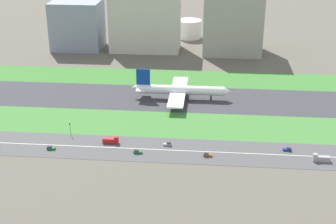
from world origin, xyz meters
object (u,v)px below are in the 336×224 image
object	(u,v)px
car_0	(137,152)
fuel_tank_east	(223,32)
car_4	(287,149)
traffic_light	(70,128)
fuel_tank_centre	(189,29)
truck_1	(321,158)
car_2	(168,144)
car_5	(207,155)
truck_0	(111,141)
office_tower	(233,21)
car_6	(51,148)
hangar_building	(145,19)
fuel_tank_west	(162,29)
airliner	(179,90)
terminal_building	(77,25)

from	to	relation	value
car_0	fuel_tank_east	xyz separation A→B (m)	(46.08, 237.00, 5.79)
car_4	traffic_light	bearing A→B (deg)	176.12
car_4	fuel_tank_centre	world-z (taller)	fuel_tank_centre
truck_1	car_2	bearing A→B (deg)	-7.32
car_5	truck_0	bearing A→B (deg)	-10.92
traffic_light	office_tower	distance (m)	198.80
car_6	fuel_tank_east	size ratio (longest dim) A/B	0.24
car_6	car_5	world-z (taller)	same
car_0	hangar_building	distance (m)	195.00
fuel_tank_west	fuel_tank_east	xyz separation A→B (m)	(58.45, 0.00, -1.00)
airliner	hangar_building	bearing A→B (deg)	108.09
airliner	car_4	size ratio (longest dim) A/B	14.77
car_2	car_0	world-z (taller)	same
car_6	car_5	distance (m)	81.91
airliner	truck_0	xyz separation A→B (m)	(-31.49, -68.00, -4.56)
office_tower	terminal_building	bearing A→B (deg)	180.00
car_2	car_4	bearing A→B (deg)	0.00
car_2	fuel_tank_east	size ratio (longest dim) A/B	0.24
car_6	office_tower	size ratio (longest dim) A/B	0.08
hangar_building	truck_0	bearing A→B (deg)	-88.19
hangar_building	traffic_light	bearing A→B (deg)	-96.14
car_4	truck_0	world-z (taller)	truck_0
truck_1	terminal_building	bearing A→B (deg)	-47.79
car_0	fuel_tank_west	size ratio (longest dim) A/B	0.25
airliner	car_4	bearing A→B (deg)	-47.66
truck_1	terminal_building	world-z (taller)	terminal_building
terminal_building	office_tower	size ratio (longest dim) A/B	0.78
truck_1	car_0	bearing A→B (deg)	-0.00
truck_0	traffic_light	size ratio (longest dim) A/B	1.17
office_tower	fuel_tank_centre	world-z (taller)	office_tower
traffic_light	hangar_building	bearing A→B (deg)	83.86
traffic_light	fuel_tank_east	bearing A→B (deg)	68.47
car_2	fuel_tank_centre	distance (m)	227.13
car_2	fuel_tank_east	bearing A→B (deg)	82.15
terminal_building	truck_0	bearing A→B (deg)	-70.16
car_2	traffic_light	world-z (taller)	traffic_light
car_5	fuel_tank_east	bearing A→B (deg)	-92.44
truck_0	fuel_tank_west	bearing A→B (deg)	89.12
traffic_light	car_4	bearing A→B (deg)	-3.88
car_6	fuel_tank_east	xyz separation A→B (m)	(92.03, 237.00, 5.79)
terminal_building	office_tower	world-z (taller)	office_tower
car_2	hangar_building	world-z (taller)	hangar_building
airliner	car_6	size ratio (longest dim) A/B	14.77
fuel_tank_centre	fuel_tank_east	distance (m)	32.11
office_tower	fuel_tank_east	world-z (taller)	office_tower
car_0	hangar_building	bearing A→B (deg)	-83.58
car_5	fuel_tank_centre	size ratio (longest dim) A/B	0.19
truck_0	hangar_building	bearing A→B (deg)	91.81
fuel_tank_centre	fuel_tank_east	size ratio (longest dim) A/B	1.26
truck_0	car_6	bearing A→B (deg)	-161.62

